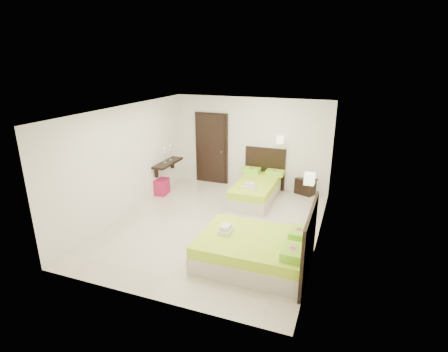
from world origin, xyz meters
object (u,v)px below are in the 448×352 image
(nightstand, at_px, (306,186))
(ottoman, at_px, (160,186))
(bed_double, at_px, (258,250))
(bed_single, at_px, (257,188))

(nightstand, height_order, ottoman, nightstand)
(bed_double, bearing_deg, bed_single, 106.02)
(bed_double, relative_size, ottoman, 4.65)
(bed_single, height_order, ottoman, bed_single)
(bed_double, distance_m, nightstand, 3.96)
(bed_single, distance_m, bed_double, 3.19)
(bed_double, xyz_separation_m, nightstand, (0.32, 3.94, -0.07))
(bed_double, bearing_deg, ottoman, 144.92)
(bed_single, distance_m, nightstand, 1.49)
(bed_single, xyz_separation_m, nightstand, (1.20, 0.88, -0.07))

